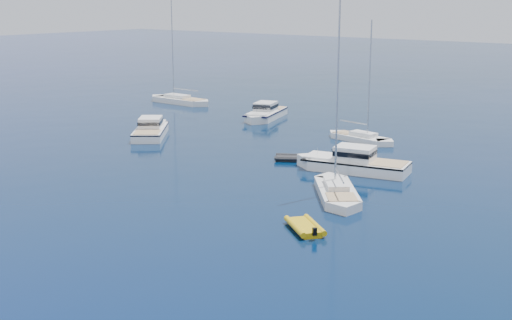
# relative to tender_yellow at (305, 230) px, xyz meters

# --- Properties ---
(motor_cruiser_centre) EXTENTS (10.46, 5.13, 2.64)m
(motor_cruiser_centre) POSITION_rel_tender_yellow_xyz_m (-5.15, 14.48, 0.00)
(motor_cruiser_centre) COLOR white
(motor_cruiser_centre) RESTS_ON ground
(motor_cruiser_far_l) EXTENTS (8.08, 9.10, 2.46)m
(motor_cruiser_far_l) POSITION_rel_tender_yellow_xyz_m (-28.68, 14.68, 0.00)
(motor_cruiser_far_l) COLOR white
(motor_cruiser_far_l) RESTS_ON ground
(motor_cruiser_horizon) EXTENTS (5.57, 9.74, 2.45)m
(motor_cruiser_horizon) POSITION_rel_tender_yellow_xyz_m (-25.55, 29.72, 0.00)
(motor_cruiser_horizon) COLOR silver
(motor_cruiser_horizon) RESTS_ON ground
(sailboat_mid_r) EXTENTS (7.98, 8.99, 14.07)m
(sailboat_mid_r) POSITION_rel_tender_yellow_xyz_m (-2.26, 7.37, 0.00)
(sailboat_mid_r) COLOR silver
(sailboat_mid_r) RESTS_ON ground
(sailboat_centre) EXTENTS (8.49, 3.45, 12.13)m
(sailboat_centre) POSITION_rel_tender_yellow_xyz_m (-10.51, 25.35, 0.00)
(sailboat_centre) COLOR white
(sailboat_centre) RESTS_ON ground
(sailboat_far_l) EXTENTS (10.80, 2.96, 15.81)m
(sailboat_far_l) POSITION_rel_tender_yellow_xyz_m (-41.76, 32.33, 0.00)
(sailboat_far_l) COLOR silver
(sailboat_far_l) RESTS_ON ground
(tender_yellow) EXTENTS (4.00, 3.71, 0.95)m
(tender_yellow) POSITION_rel_tender_yellow_xyz_m (0.00, 0.00, 0.00)
(tender_yellow) COLOR #C39C0B
(tender_yellow) RESTS_ON ground
(tender_grey_far) EXTENTS (3.91, 3.37, 0.95)m
(tender_grey_far) POSITION_rel_tender_yellow_xyz_m (-10.94, 14.58, 0.00)
(tender_grey_far) COLOR black
(tender_grey_far) RESTS_ON ground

